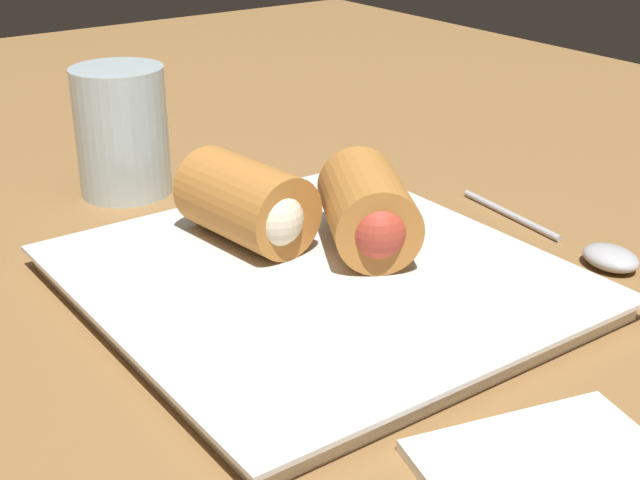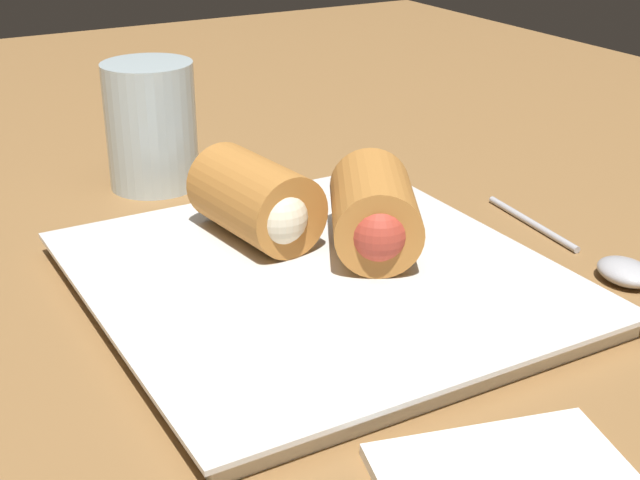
# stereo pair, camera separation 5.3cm
# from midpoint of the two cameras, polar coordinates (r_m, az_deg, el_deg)

# --- Properties ---
(table_surface) EXTENTS (1.80, 1.40, 0.02)m
(table_surface) POSITION_cam_midpoint_polar(r_m,az_deg,el_deg) (0.55, -3.76, -4.67)
(table_surface) COLOR olive
(table_surface) RESTS_ON ground
(serving_plate) EXTENTS (0.28, 0.27, 0.01)m
(serving_plate) POSITION_cam_midpoint_polar(r_m,az_deg,el_deg) (0.54, -2.77, -2.85)
(serving_plate) COLOR silver
(serving_plate) RESTS_ON table_surface
(roll_front_left) EXTENTS (0.10, 0.06, 0.05)m
(roll_front_left) POSITION_cam_midpoint_polar(r_m,az_deg,el_deg) (0.57, -7.06, 2.28)
(roll_front_left) COLOR #B77533
(roll_front_left) RESTS_ON serving_plate
(roll_front_right) EXTENTS (0.10, 0.09, 0.05)m
(roll_front_right) POSITION_cam_midpoint_polar(r_m,az_deg,el_deg) (0.56, 0.48, 1.82)
(roll_front_right) COLOR #B77533
(roll_front_right) RESTS_ON serving_plate
(spoon) EXTENTS (0.17, 0.03, 0.01)m
(spoon) POSITION_cam_midpoint_polar(r_m,az_deg,el_deg) (0.61, 14.92, -0.77)
(spoon) COLOR #B2B2B7
(spoon) RESTS_ON table_surface
(drinking_glass) EXTENTS (0.07, 0.07, 0.10)m
(drinking_glass) POSITION_cam_midpoint_polar(r_m,az_deg,el_deg) (0.71, -14.66, 6.72)
(drinking_glass) COLOR silver
(drinking_glass) RESTS_ON table_surface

